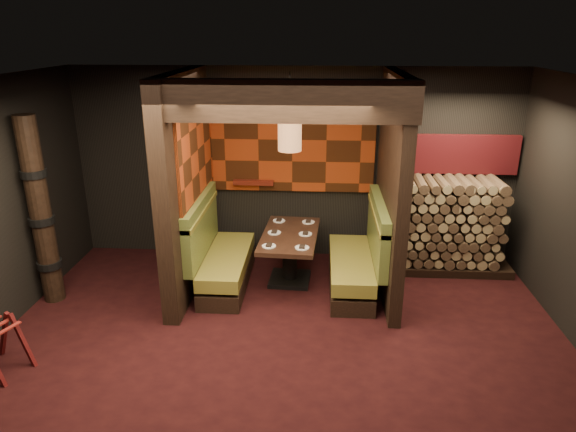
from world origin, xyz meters
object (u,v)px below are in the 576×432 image
(pendant_lamp, at_px, (290,133))
(firewood_stack, at_px, (451,225))
(booth_bench_left, at_px, (219,257))
(totem_column, at_px, (41,214))
(booth_bench_right, at_px, (359,261))
(dining_table, at_px, (290,250))

(pendant_lamp, distance_m, firewood_stack, 2.76)
(booth_bench_left, xyz_separation_m, pendant_lamp, (0.96, 0.09, 1.70))
(totem_column, height_order, firewood_stack, totem_column)
(pendant_lamp, xyz_separation_m, firewood_stack, (2.29, 0.61, -1.42))
(booth_bench_right, bearing_deg, pendant_lamp, 174.48)
(booth_bench_right, bearing_deg, firewood_stack, 27.35)
(booth_bench_right, bearing_deg, booth_bench_left, 180.00)
(booth_bench_left, height_order, booth_bench_right, same)
(dining_table, bearing_deg, booth_bench_left, -171.62)
(booth_bench_left, distance_m, totem_column, 2.30)
(pendant_lamp, xyz_separation_m, totem_column, (-3.04, -0.64, -0.91))
(pendant_lamp, relative_size, firewood_stack, 0.56)
(dining_table, xyz_separation_m, firewood_stack, (2.29, 0.56, 0.20))
(booth_bench_right, height_order, firewood_stack, firewood_stack)
(booth_bench_right, xyz_separation_m, firewood_stack, (1.35, 0.70, 0.28))
(pendant_lamp, bearing_deg, totem_column, -168.11)
(booth_bench_left, distance_m, dining_table, 0.97)
(booth_bench_left, height_order, totem_column, totem_column)
(booth_bench_right, bearing_deg, totem_column, -172.14)
(dining_table, relative_size, totem_column, 0.58)
(booth_bench_left, height_order, firewood_stack, firewood_stack)
(booth_bench_left, bearing_deg, booth_bench_right, 0.00)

